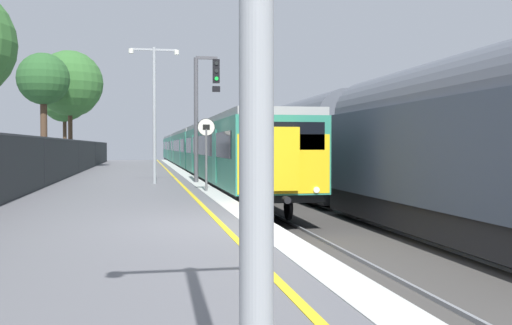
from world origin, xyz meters
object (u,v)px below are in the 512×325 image
object	(u,v)px
commuter_train_at_platform	(194,149)
background_tree_left	(44,81)
background_tree_right	(64,97)
speed_limit_sign	(206,145)
platform_lamp_mid	(154,103)
background_tree_back	(71,86)
signal_gantry	(202,104)
freight_train_adjacent_track	(274,145)

from	to	relation	value
commuter_train_at_platform	background_tree_left	distance (m)	12.88
background_tree_right	speed_limit_sign	bearing A→B (deg)	-74.40
platform_lamp_mid	background_tree_back	xyz separation A→B (m)	(-5.47, 19.63, 2.57)
background_tree_left	background_tree_back	world-z (taller)	background_tree_back
signal_gantry	commuter_train_at_platform	bearing A→B (deg)	86.03
speed_limit_sign	platform_lamp_mid	size ratio (longest dim) A/B	0.45
speed_limit_sign	freight_train_adjacent_track	bearing A→B (deg)	69.20
speed_limit_sign	platform_lamp_mid	distance (m)	4.82
speed_limit_sign	signal_gantry	bearing A→B (deg)	85.80
signal_gantry	background_tree_back	distance (m)	20.50
commuter_train_at_platform	background_tree_left	xyz separation A→B (m)	(-10.12, -6.64, 4.42)
background_tree_right	background_tree_left	bearing A→B (deg)	-89.32
signal_gantry	background_tree_right	distance (m)	26.73
platform_lamp_mid	background_tree_right	distance (m)	26.83
commuter_train_at_platform	background_tree_back	distance (m)	10.34
commuter_train_at_platform	platform_lamp_mid	distance (m)	22.44
signal_gantry	speed_limit_sign	xyz separation A→B (m)	(-0.36, -4.92, -1.72)
background_tree_left	background_tree_right	xyz separation A→B (m)	(-0.12, 10.42, -0.20)
commuter_train_at_platform	background_tree_right	xyz separation A→B (m)	(-10.24, 3.79, 4.22)
speed_limit_sign	background_tree_back	world-z (taller)	background_tree_back
background_tree_left	background_tree_back	distance (m)	4.34
freight_train_adjacent_track	background_tree_left	xyz separation A→B (m)	(-14.12, 4.26, 4.08)
commuter_train_at_platform	background_tree_right	world-z (taller)	background_tree_right
platform_lamp_mid	background_tree_left	xyz separation A→B (m)	(-6.63, 15.45, 2.44)
commuter_train_at_platform	signal_gantry	world-z (taller)	signal_gantry
freight_train_adjacent_track	signal_gantry	world-z (taller)	signal_gantry
commuter_train_at_platform	platform_lamp_mid	size ratio (longest dim) A/B	10.94
freight_train_adjacent_track	background_tree_right	world-z (taller)	background_tree_right
commuter_train_at_platform	background_tree_right	distance (m)	11.71
signal_gantry	background_tree_right	world-z (taller)	background_tree_right
background_tree_back	signal_gantry	bearing A→B (deg)	-68.45
signal_gantry	background_tree_left	distance (m)	17.25
commuter_train_at_platform	freight_train_adjacent_track	xyz separation A→B (m)	(4.00, -10.90, 0.34)
speed_limit_sign	background_tree_back	distance (m)	25.24
signal_gantry	background_tree_left	xyz separation A→B (m)	(-8.64, 14.74, 2.39)
background_tree_back	speed_limit_sign	bearing A→B (deg)	-73.40
speed_limit_sign	background_tree_back	bearing A→B (deg)	106.60
background_tree_left	background_tree_back	bearing A→B (deg)	74.43
speed_limit_sign	platform_lamp_mid	xyz separation A→B (m)	(-1.64, 4.21, 1.67)
commuter_train_at_platform	background_tree_back	xyz separation A→B (m)	(-8.95, -2.45, 4.55)
commuter_train_at_platform	speed_limit_sign	world-z (taller)	commuter_train_at_platform
background_tree_left	background_tree_right	bearing A→B (deg)	90.68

